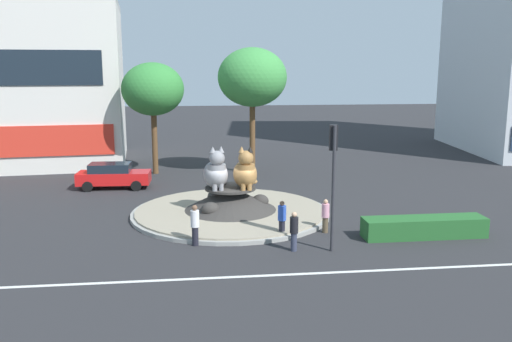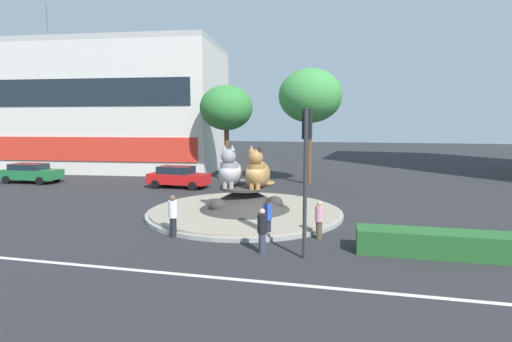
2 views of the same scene
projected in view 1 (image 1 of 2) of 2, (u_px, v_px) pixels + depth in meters
The scene contains 14 objects.
ground_plane at pixel (231, 214), 28.20m from camera, with size 160.00×160.00×0.00m, color #28282B.
lane_centreline at pixel (248, 276), 19.85m from camera, with size 112.00×0.20×0.01m, color silver.
roundabout_island at pixel (230, 205), 28.11m from camera, with size 10.28×10.28×1.46m.
cat_statue_grey at pixel (216, 173), 27.50m from camera, with size 1.44×2.32×2.23m.
cat_statue_tabby at pixel (245, 172), 27.59m from camera, with size 1.37×2.16×2.22m.
traffic_light_mast at pixel (333, 164), 22.02m from camera, with size 0.33×0.46×5.28m.
clipped_hedge_strip at pixel (424, 227), 24.39m from camera, with size 5.59×1.20×0.90m, color #235B28.
broadleaf_tree_behind_island at pixel (153, 90), 37.85m from camera, with size 4.36×4.36×7.89m.
second_tree_near_tower at pixel (252, 78), 37.79m from camera, with size 4.85×4.85×8.92m.
pedestrian_blue_shirt at pixel (282, 218), 24.34m from camera, with size 0.38×0.38×1.67m.
pedestrian_white_shirt at pixel (195, 224), 23.13m from camera, with size 0.37×0.37×1.80m.
pedestrian_pink_shirt at pixel (325, 215), 24.96m from camera, with size 0.36×0.36×1.58m.
pedestrian_black_shirt at pixel (294, 230), 22.45m from camera, with size 0.35×0.35×1.68m.
hatchback_near_shophouse at pixel (113, 175), 34.08m from camera, with size 4.55×2.07×1.60m.
Camera 1 is at (-1.93, -27.22, 7.59)m, focal length 37.91 mm.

